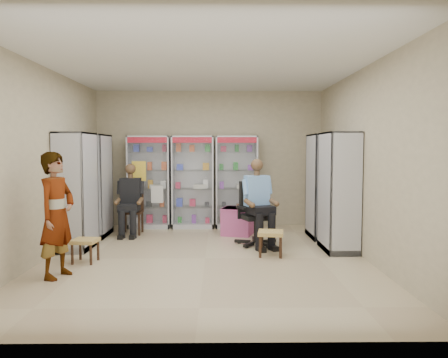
{
  "coord_description": "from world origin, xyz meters",
  "views": [
    {
      "loc": [
        0.21,
        -6.77,
        1.73
      ],
      "look_at": [
        0.3,
        0.7,
        1.2
      ],
      "focal_mm": 35.0,
      "sensor_mm": 36.0,
      "label": 1
    }
  ],
  "objects_px": {
    "cabinet_back_left": "(149,182)",
    "cabinet_left_near": "(76,191)",
    "pink_trunk": "(238,221)",
    "cabinet_left_far": "(95,186)",
    "woven_stool_a": "(271,243)",
    "woven_stool_b": "(85,251)",
    "cabinet_right_far": "(323,186)",
    "office_chair": "(256,213)",
    "standing_man": "(57,215)",
    "cabinet_back_right": "(236,182)",
    "cabinet_right_near": "(339,192)",
    "seated_shopkeeper": "(256,205)",
    "cabinet_back_mid": "(193,182)",
    "wooden_chair": "(132,211)"
  },
  "relations": [
    {
      "from": "cabinet_back_left",
      "to": "cabinet_left_near",
      "type": "bearing_deg",
      "value": -114.61
    },
    {
      "from": "cabinet_back_left",
      "to": "pink_trunk",
      "type": "xyz_separation_m",
      "value": [
        1.89,
        -0.84,
        -0.73
      ]
    },
    {
      "from": "cabinet_left_far",
      "to": "woven_stool_a",
      "type": "bearing_deg",
      "value": 63.48
    },
    {
      "from": "woven_stool_a",
      "to": "woven_stool_b",
      "type": "xyz_separation_m",
      "value": [
        -2.87,
        -0.38,
        -0.02
      ]
    },
    {
      "from": "cabinet_back_left",
      "to": "cabinet_right_far",
      "type": "height_order",
      "value": "same"
    },
    {
      "from": "office_chair",
      "to": "woven_stool_b",
      "type": "xyz_separation_m",
      "value": [
        -2.69,
        -1.19,
        -0.39
      ]
    },
    {
      "from": "standing_man",
      "to": "woven_stool_a",
      "type": "bearing_deg",
      "value": -52.52
    },
    {
      "from": "woven_stool_a",
      "to": "cabinet_back_right",
      "type": "bearing_deg",
      "value": 99.96
    },
    {
      "from": "cabinet_left_far",
      "to": "office_chair",
      "type": "distance_m",
      "value": 3.25
    },
    {
      "from": "cabinet_right_far",
      "to": "cabinet_right_near",
      "type": "xyz_separation_m",
      "value": [
        0.0,
        -1.1,
        0.0
      ]
    },
    {
      "from": "office_chair",
      "to": "woven_stool_a",
      "type": "distance_m",
      "value": 0.9
    },
    {
      "from": "pink_trunk",
      "to": "cabinet_back_left",
      "type": "bearing_deg",
      "value": 155.95
    },
    {
      "from": "cabinet_back_left",
      "to": "cabinet_left_near",
      "type": "distance_m",
      "value": 2.23
    },
    {
      "from": "cabinet_right_far",
      "to": "office_chair",
      "type": "relative_size",
      "value": 1.76
    },
    {
      "from": "cabinet_right_near",
      "to": "pink_trunk",
      "type": "relative_size",
      "value": 3.55
    },
    {
      "from": "cabinet_right_far",
      "to": "standing_man",
      "type": "xyz_separation_m",
      "value": [
        -4.18,
        -2.58,
        -0.16
      ]
    },
    {
      "from": "woven_stool_a",
      "to": "woven_stool_b",
      "type": "bearing_deg",
      "value": -172.41
    },
    {
      "from": "woven_stool_a",
      "to": "cabinet_right_far",
      "type": "bearing_deg",
      "value": 50.63
    },
    {
      "from": "cabinet_back_left",
      "to": "cabinet_right_far",
      "type": "bearing_deg",
      "value": -17.75
    },
    {
      "from": "office_chair",
      "to": "seated_shopkeeper",
      "type": "bearing_deg",
      "value": -109.27
    },
    {
      "from": "cabinet_back_mid",
      "to": "cabinet_right_near",
      "type": "relative_size",
      "value": 1.0
    },
    {
      "from": "cabinet_right_far",
      "to": "pink_trunk",
      "type": "bearing_deg",
      "value": 80.1
    },
    {
      "from": "wooden_chair",
      "to": "standing_man",
      "type": "bearing_deg",
      "value": -97.65
    },
    {
      "from": "cabinet_back_mid",
      "to": "standing_man",
      "type": "height_order",
      "value": "cabinet_back_mid"
    },
    {
      "from": "cabinet_back_mid",
      "to": "cabinet_back_right",
      "type": "relative_size",
      "value": 1.0
    },
    {
      "from": "cabinet_left_near",
      "to": "wooden_chair",
      "type": "relative_size",
      "value": 2.13
    },
    {
      "from": "pink_trunk",
      "to": "woven_stool_b",
      "type": "height_order",
      "value": "pink_trunk"
    },
    {
      "from": "cabinet_left_far",
      "to": "wooden_chair",
      "type": "xyz_separation_m",
      "value": [
        0.68,
        0.2,
        -0.53
      ]
    },
    {
      "from": "cabinet_right_far",
      "to": "cabinet_right_near",
      "type": "distance_m",
      "value": 1.1
    },
    {
      "from": "cabinet_right_near",
      "to": "woven_stool_a",
      "type": "height_order",
      "value": "cabinet_right_near"
    },
    {
      "from": "wooden_chair",
      "to": "cabinet_back_left",
      "type": "bearing_deg",
      "value": 71.1
    },
    {
      "from": "cabinet_back_right",
      "to": "seated_shopkeeper",
      "type": "relative_size",
      "value": 1.38
    },
    {
      "from": "cabinet_back_left",
      "to": "pink_trunk",
      "type": "relative_size",
      "value": 3.55
    },
    {
      "from": "cabinet_back_right",
      "to": "woven_stool_a",
      "type": "distance_m",
      "value": 2.73
    },
    {
      "from": "woven_stool_a",
      "to": "standing_man",
      "type": "height_order",
      "value": "standing_man"
    },
    {
      "from": "cabinet_left_far",
      "to": "pink_trunk",
      "type": "bearing_deg",
      "value": 91.75
    },
    {
      "from": "woven_stool_b",
      "to": "cabinet_left_near",
      "type": "bearing_deg",
      "value": 114.34
    },
    {
      "from": "cabinet_back_right",
      "to": "cabinet_right_far",
      "type": "bearing_deg",
      "value": -34.73
    },
    {
      "from": "cabinet_left_far",
      "to": "office_chair",
      "type": "height_order",
      "value": "cabinet_left_far"
    },
    {
      "from": "cabinet_back_left",
      "to": "seated_shopkeeper",
      "type": "distance_m",
      "value": 2.85
    },
    {
      "from": "cabinet_back_mid",
      "to": "wooden_chair",
      "type": "bearing_deg",
      "value": -148.69
    },
    {
      "from": "cabinet_left_far",
      "to": "standing_man",
      "type": "relative_size",
      "value": 1.19
    },
    {
      "from": "office_chair",
      "to": "seated_shopkeeper",
      "type": "height_order",
      "value": "seated_shopkeeper"
    },
    {
      "from": "cabinet_right_near",
      "to": "wooden_chair",
      "type": "distance_m",
      "value": 4.1
    },
    {
      "from": "cabinet_left_near",
      "to": "standing_man",
      "type": "relative_size",
      "value": 1.19
    },
    {
      "from": "cabinet_back_mid",
      "to": "cabinet_back_left",
      "type": "bearing_deg",
      "value": 180.0
    },
    {
      "from": "cabinet_back_mid",
      "to": "woven_stool_b",
      "type": "xyz_separation_m",
      "value": [
        -1.46,
        -2.95,
        -0.82
      ]
    },
    {
      "from": "cabinet_back_mid",
      "to": "woven_stool_b",
      "type": "relative_size",
      "value": 5.59
    },
    {
      "from": "cabinet_back_left",
      "to": "cabinet_back_mid",
      "type": "relative_size",
      "value": 1.0
    },
    {
      "from": "cabinet_back_mid",
      "to": "woven_stool_a",
      "type": "distance_m",
      "value": 3.03
    }
  ]
}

